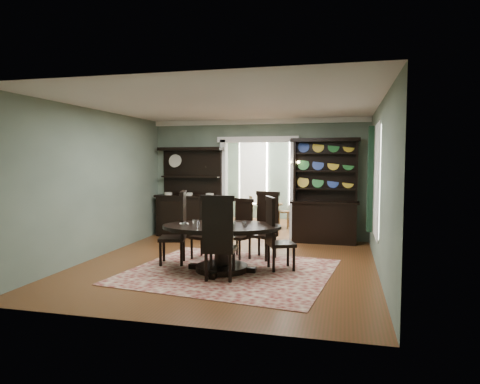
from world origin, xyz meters
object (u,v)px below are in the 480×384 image
(welsh_dresser, at_px, (325,205))
(parlor_table, at_px, (270,212))
(dining_table, at_px, (222,239))
(sideboard, at_px, (190,205))

(welsh_dresser, bearing_deg, parlor_table, 134.12)
(welsh_dresser, height_order, parlor_table, welsh_dresser)
(dining_table, distance_m, welsh_dresser, 3.60)
(dining_table, xyz_separation_m, welsh_dresser, (1.65, 3.19, 0.33))
(dining_table, height_order, parlor_table, dining_table)
(parlor_table, bearing_deg, dining_table, -89.98)
(welsh_dresser, relative_size, parlor_table, 3.20)
(dining_table, bearing_deg, sideboard, 109.05)
(sideboard, relative_size, welsh_dresser, 0.92)
(sideboard, height_order, parlor_table, sideboard)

